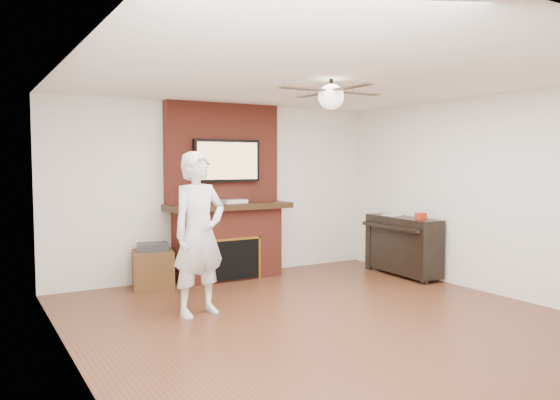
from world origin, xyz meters
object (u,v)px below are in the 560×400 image
person (199,234)px  side_table (153,267)px  piano (402,244)px  fireplace (226,209)px

person → side_table: size_ratio=2.93×
person → piano: person is taller
side_table → piano: size_ratio=0.45×
fireplace → side_table: 1.32m
person → side_table: person is taller
fireplace → side_table: bearing=-176.5°
person → piano: 3.40m
side_table → piano: (3.39, -1.10, 0.19)m
fireplace → piano: bearing=-27.0°
fireplace → person: 1.91m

